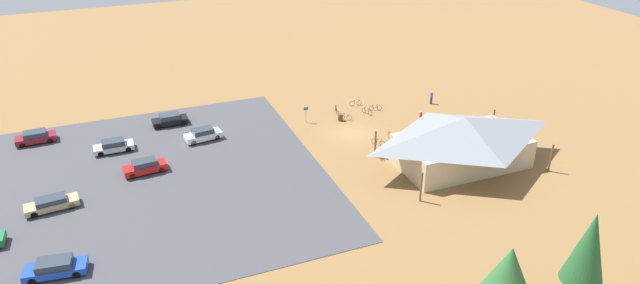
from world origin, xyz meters
TOP-DOWN VIEW (x-y plane):
  - ground at (0.00, 0.00)m, footprint 160.00×160.00m
  - parking_lot_asphalt at (25.14, 2.55)m, footprint 37.44×35.85m
  - bike_pavilion at (-7.76, 11.11)m, footprint 16.09×10.09m
  - trash_bin at (-0.26, -4.06)m, footprint 0.60×0.60m
  - lot_sign at (3.98, -5.14)m, footprint 0.56×0.08m
  - pine_midwest at (-3.30, 32.41)m, footprint 3.02×3.02m
  - pine_east at (3.16, 31.96)m, footprint 3.80×3.80m
  - bicycle_orange_by_bin at (-0.96, -4.05)m, footprint 1.43×1.03m
  - bicycle_teal_lone_west at (-1.58, 3.85)m, footprint 1.05×1.44m
  - bicycle_red_yard_center at (-4.28, -4.65)m, footprint 0.75×1.60m
  - bicycle_purple_back_row at (-3.64, 3.05)m, footprint 0.48×1.81m
  - bicycle_black_lone_east at (-0.82, -6.72)m, footprint 0.59×1.64m
  - bicycle_yellow_yard_left at (-4.12, -7.75)m, footprint 1.69×0.48m
  - bicycle_white_yard_right at (-0.30, 6.69)m, footprint 0.48×1.71m
  - bicycle_blue_yard_front at (-5.87, -5.36)m, footprint 1.63×0.63m
  - car_tan_aisle_side at (33.11, 4.37)m, footprint 4.94×2.28m
  - car_maroon_end_stall at (35.21, -11.52)m, footprint 4.42×2.06m
  - car_black_inner_stall at (19.95, -10.72)m, footprint 4.30×1.92m
  - car_blue_second_row at (32.58, 14.60)m, footprint 4.94×2.45m
  - car_white_mid_lot at (16.96, -4.95)m, footprint 4.45×2.33m
  - car_silver_front_row at (26.91, -5.84)m, footprint 4.36×1.87m
  - car_red_far_end at (24.15, 0.47)m, footprint 4.52×2.13m
  - visitor_by_pavilion at (-9.04, 0.73)m, footprint 0.38×0.36m
  - visitor_near_lot at (-13.88, -4.54)m, footprint 0.36×0.37m

SIDE VIEW (x-z plane):
  - ground at x=0.00m, z-range 0.00..0.00m
  - parking_lot_asphalt at x=25.14m, z-range 0.00..0.05m
  - bicycle_blue_yard_front at x=-5.87m, z-range -0.06..0.76m
  - bicycle_red_yard_center at x=-4.28m, z-range -0.05..0.79m
  - bicycle_teal_lone_west at x=-1.58m, z-range -0.05..0.79m
  - bicycle_yellow_yard_left at x=-4.12m, z-range -0.05..0.79m
  - bicycle_black_lone_east at x=-0.82m, z-range -0.04..0.78m
  - bicycle_purple_back_row at x=-3.64m, z-range -0.03..0.79m
  - bicycle_orange_by_bin at x=-0.96m, z-range -0.04..0.82m
  - bicycle_white_yard_right at x=-0.30m, z-range -0.02..0.82m
  - trash_bin at x=-0.26m, z-range 0.00..0.90m
  - car_tan_aisle_side at x=33.11m, z-range 0.06..1.32m
  - car_silver_front_row at x=26.91m, z-range 0.04..1.41m
  - car_blue_second_row at x=32.58m, z-range 0.05..1.43m
  - car_black_inner_stall at x=19.95m, z-range 0.04..1.44m
  - car_maroon_end_stall at x=35.21m, z-range 0.04..1.46m
  - car_white_mid_lot at x=16.96m, z-range 0.04..1.49m
  - car_red_far_end at x=24.15m, z-range 0.04..1.51m
  - visitor_near_lot at x=-13.88m, z-range 0.05..1.81m
  - visitor_by_pavilion at x=-9.04m, z-range 0.05..1.89m
  - lot_sign at x=3.98m, z-range 0.31..2.51m
  - bike_pavilion at x=-7.76m, z-range 0.32..5.87m
  - pine_east at x=3.16m, z-range 1.19..7.84m
  - pine_midwest at x=-3.30m, z-range 1.11..9.14m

